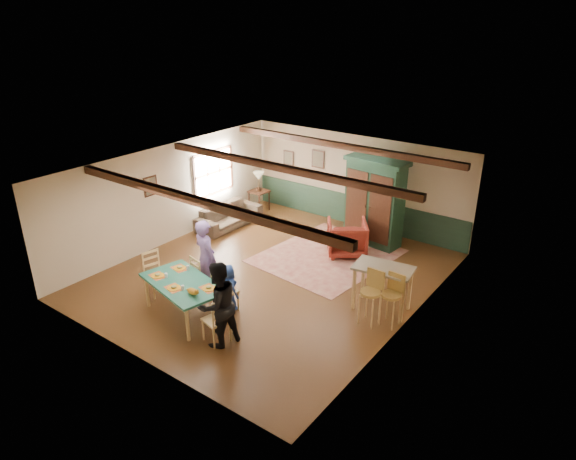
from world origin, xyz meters
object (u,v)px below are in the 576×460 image
Objects in this scene: table_lamp at (259,181)px; armoire at (374,202)px; dining_chair_end_left at (156,274)px; bar_stool_left at (370,299)px; person_woman at (218,305)px; bar_stool_right at (391,301)px; dining_chair_end_right at (216,319)px; dining_table at (184,299)px; person_man at (206,258)px; dining_chair_far_left at (204,276)px; counter_table at (382,288)px; armchair at (347,238)px; end_table at (259,201)px; dining_chair_far_right at (225,290)px; cat at (193,291)px; person_child at (228,288)px; sofa at (229,216)px.

armoire is at bearing -0.89° from table_lamp.
bar_stool_left is at bearing -55.65° from dining_chair_end_left.
table_lamp is (-3.89, 5.96, 0.11)m from person_woman.
bar_stool_right reaches higher than dining_chair_end_left.
dining_chair_end_right is 3.10m from bar_stool_left.
person_man reaches higher than dining_table.
dining_chair_far_left is 3.92m from counter_table.
armchair reaches higher than end_table.
armchair is 0.87× the size of bar_stool_left.
person_man is at bearing 103.78° from dining_table.
dining_table is 3.85m from bar_stool_left.
dining_chair_far_right is (0.82, -0.19, 0.00)m from dining_chair_far_left.
counter_table is at bearing 59.97° from cat.
person_child is at bearing -150.76° from bar_stool_right.
dining_chair_far_left is 1.49× the size of end_table.
bar_stool_right reaches higher than dining_table.
cat is at bearing -80.54° from dining_chair_end_right.
dining_chair_far_left is at bearing 32.97° from armchair.
dining_table is 1.89× the size of dining_chair_end_right.
armoire is (0.86, 4.88, 0.67)m from person_child.
dining_chair_far_right is 1.09m from dining_chair_end_right.
dining_chair_end_right is 0.95× the size of person_child.
bar_stool_left is (1.99, 2.31, -0.28)m from person_woman.
table_lamp reaches higher than bar_stool_left.
dining_chair_far_left is 1.79m from dining_chair_end_right.
end_table is at bearing -44.84° from dining_chair_far_right.
person_woman reaches higher than dining_chair_far_left.
dining_chair_far_left is at bearing 139.20° from cat.
sofa is (-2.55, 4.18, -0.08)m from dining_table.
cat is (-0.06, -0.95, 0.35)m from person_child.
sofa is (-3.13, 3.54, -0.19)m from dining_chair_far_right.
person_man reaches higher than end_table.
dining_chair_end_left is at bearing 176.63° from cat.
cat is 6.71m from end_table.
cat is at bearing 139.20° from dining_chair_far_left.
sofa is at bearing 165.29° from counter_table.
bar_stool_left is at bearing 52.32° from cat.
dining_chair_far_left is 1.63× the size of table_lamp.
armoire is at bearing -169.98° from dining_chair_end_right.
person_man is at bearing -63.37° from end_table.
dining_chair_far_right reaches higher than cat.
dining_chair_end_right is (1.18, -0.27, 0.10)m from dining_table.
dining_chair_end_left is 4.78m from bar_stool_left.
sofa is at bearing -154.30° from armoire.
dining_chair_far_right is at bearing -65.08° from dining_chair_end_left.
person_child reaches higher than dining_chair_far_right.
armchair is 1.66× the size of table_lamp.
end_table is at bearing 154.10° from bar_stool_right.
dining_table is at bearing 119.05° from dining_chair_far_left.
person_woman is 1.42× the size of counter_table.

